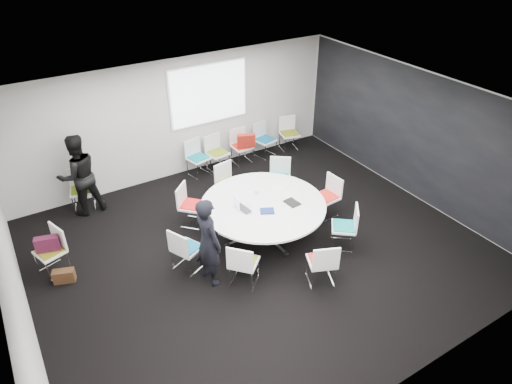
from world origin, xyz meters
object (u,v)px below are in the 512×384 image
chair_ring_h (343,234)px  chair_back_c (242,153)px  conference_table (263,211)px  chair_ring_f (244,270)px  chair_back_a (198,164)px  chair_ring_d (192,212)px  chair_ring_b (279,185)px  chair_person_back (83,197)px  cup (256,192)px  person_back (79,175)px  chair_back_d (265,146)px  chair_back_e (289,140)px  person_main (208,242)px  chair_back_b (217,159)px  chair_ring_g (321,269)px  chair_ring_a (326,204)px  brown_bag (64,276)px  chair_ring_c (229,190)px  chair_spare_left (53,259)px  chair_ring_e (187,256)px  maroon_bag (47,244)px  laptop (245,208)px

chair_ring_h → chair_back_c: same height
conference_table → chair_ring_f: chair_ring_f is taller
chair_ring_h → chair_back_a: (-1.17, 3.94, 0.00)m
conference_table → chair_ring_d: bearing=134.4°
chair_ring_b → chair_person_back: bearing=11.8°
chair_person_back → cup: 3.81m
chair_ring_h → person_back: 5.47m
chair_back_d → chair_person_back: (-4.64, -0.00, 0.00)m
chair_back_e → person_main: person_main is taller
chair_ring_f → chair_back_b: bearing=116.9°
chair_back_d → cup: size_ratio=9.78×
conference_table → chair_ring_g: 1.70m
chair_person_back → chair_back_b: bearing=-166.7°
chair_ring_f → chair_back_b: (1.48, 3.81, 0.00)m
chair_ring_d → chair_back_d: same height
chair_ring_a → chair_back_c: 2.96m
brown_bag → chair_ring_a: bearing=-8.8°
chair_ring_c → chair_spare_left: size_ratio=1.00×
chair_back_a → chair_back_b: (0.51, -0.01, 0.00)m
chair_ring_a → chair_ring_b: (-0.40, 1.15, 0.00)m
chair_ring_c → chair_spare_left: (-3.76, -0.38, 0.00)m
chair_ring_e → chair_ring_h: size_ratio=1.00×
chair_back_c → person_main: 4.36m
chair_ring_d → chair_back_e: 4.04m
chair_ring_b → chair_ring_f: 2.92m
chair_back_a → chair_ring_d: bearing=47.0°
chair_ring_e → person_main: size_ratio=0.53×
chair_back_e → person_main: size_ratio=0.53×
chair_back_d → chair_ring_f: bearing=40.4°
chair_ring_d → chair_spare_left: (-2.71, -0.03, 0.00)m
cup → chair_ring_d: bearing=147.5°
chair_ring_d → cup: bearing=103.6°
chair_back_a → chair_back_c: same height
chair_ring_g → chair_back_c: 4.61m
chair_ring_f → brown_bag: (-2.65, 1.66, -0.16)m
chair_back_b → maroon_bag: (-4.22, -1.78, 0.34)m
laptop → maroon_bag: bearing=66.2°
chair_ring_g → chair_spare_left: bearing=168.1°
chair_back_e → person_back: size_ratio=0.49×
chair_ring_d → chair_ring_c: bearing=154.3°
person_back → chair_ring_g: bearing=116.6°
chair_ring_d → chair_ring_g: 2.98m
chair_ring_c → person_back: (-2.81, 1.25, 0.61)m
chair_ring_d → chair_spare_left: size_ratio=1.00×
chair_back_a → chair_person_back: (-2.74, 0.00, 0.00)m
chair_back_e → cup: bearing=57.7°
chair_ring_a → chair_ring_c: 2.13m
chair_back_e → laptop: 4.08m
conference_table → chair_back_e: 3.83m
chair_ring_g → chair_ring_a: bearing=71.8°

